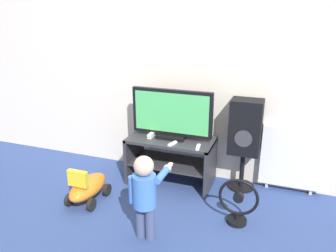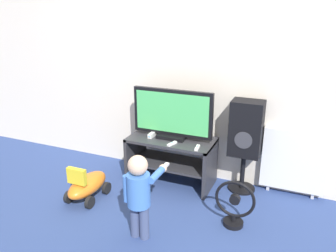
{
  "view_description": "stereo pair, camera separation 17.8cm",
  "coord_description": "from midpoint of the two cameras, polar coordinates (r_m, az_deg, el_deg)",
  "views": [
    {
      "loc": [
        1.12,
        -2.93,
        1.86
      ],
      "look_at": [
        0.0,
        0.15,
        0.71
      ],
      "focal_mm": 35.0,
      "sensor_mm": 36.0,
      "label": 1
    },
    {
      "loc": [
        1.28,
        -2.87,
        1.86
      ],
      "look_at": [
        0.0,
        0.15,
        0.71
      ],
      "focal_mm": 35.0,
      "sensor_mm": 36.0,
      "label": 2
    }
  ],
  "objects": [
    {
      "name": "floor_fan",
      "position": [
        3.11,
        10.45,
        -13.14
      ],
      "size": [
        0.37,
        0.19,
        0.45
      ],
      "color": "black",
      "rests_on": "ground_plane"
    },
    {
      "name": "tv_stand",
      "position": [
        3.69,
        -0.87,
        -4.92
      ],
      "size": [
        0.95,
        0.48,
        0.53
      ],
      "color": "#2D2D33",
      "rests_on": "ground_plane"
    },
    {
      "name": "child",
      "position": [
        2.77,
        -5.88,
        -11.2
      ],
      "size": [
        0.29,
        0.45,
        0.77
      ],
      "color": "#3F4C72",
      "rests_on": "ground_plane"
    },
    {
      "name": "speaker_tower",
      "position": [
        3.52,
        11.91,
        -0.71
      ],
      "size": [
        0.33,
        0.29,
        1.01
      ],
      "color": "black",
      "rests_on": "ground_plane"
    },
    {
      "name": "ground_plane",
      "position": [
        3.65,
        -2.22,
        -11.35
      ],
      "size": [
        16.0,
        16.0,
        0.0
      ],
      "primitive_type": "plane",
      "color": "navy"
    },
    {
      "name": "remote_secondary",
      "position": [
        3.44,
        -0.69,
        -3.1
      ],
      "size": [
        0.07,
        0.13,
        0.03
      ],
      "color": "white",
      "rests_on": "tv_stand"
    },
    {
      "name": "ride_on_toy",
      "position": [
        3.53,
        -15.28,
        -10.25
      ],
      "size": [
        0.3,
        0.55,
        0.41
      ],
      "color": "orange",
      "rests_on": "ground_plane"
    },
    {
      "name": "television",
      "position": [
        3.54,
        -0.78,
        1.97
      ],
      "size": [
        0.9,
        0.2,
        0.55
      ],
      "color": "black",
      "rests_on": "tv_stand"
    },
    {
      "name": "game_console",
      "position": [
        3.66,
        -4.25,
        -1.54
      ],
      "size": [
        0.04,
        0.16,
        0.05
      ],
      "color": "white",
      "rests_on": "tv_stand"
    },
    {
      "name": "remote_primary",
      "position": [
        3.36,
        3.76,
        -3.71
      ],
      "size": [
        0.05,
        0.13,
        0.03
      ],
      "color": "white",
      "rests_on": "tv_stand"
    },
    {
      "name": "radiator",
      "position": [
        3.7,
        19.54,
        -5.26
      ],
      "size": [
        0.65,
        0.08,
        0.73
      ],
      "color": "white",
      "rests_on": "ground_plane"
    },
    {
      "name": "wall_back",
      "position": [
        3.71,
        0.85,
        10.64
      ],
      "size": [
        10.0,
        0.06,
        2.6
      ],
      "color": "silver",
      "rests_on": "ground_plane"
    }
  ]
}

